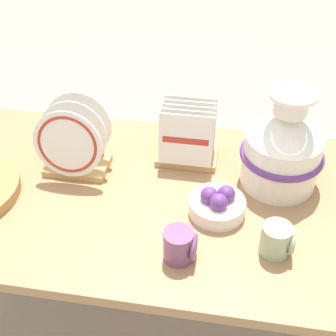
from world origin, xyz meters
name	(u,v)px	position (x,y,z in m)	size (l,w,h in m)	color
ground_plane	(168,319)	(0.00, 0.00, 0.00)	(14.00, 14.00, 0.00)	gray
display_table	(168,212)	(0.00, 0.00, 0.59)	(1.55, 0.79, 0.66)	#9E754C
ceramic_vase	(283,147)	(0.33, 0.12, 0.79)	(0.26, 0.26, 0.33)	white
dish_rack_round_plates	(74,146)	(-0.31, 0.08, 0.75)	(0.22, 0.16, 0.24)	tan
dish_rack_square_plates	(188,140)	(0.03, 0.20, 0.73)	(0.20, 0.15, 0.20)	tan
mug_sage_glaze	(277,240)	(0.32, -0.17, 0.70)	(0.09, 0.08, 0.09)	#9EB28E
mug_plum_glaze	(180,245)	(0.07, -0.23, 0.70)	(0.09, 0.08, 0.09)	#7A4770
fruit_bowl	(217,204)	(0.15, -0.05, 0.69)	(0.16, 0.16, 0.09)	white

